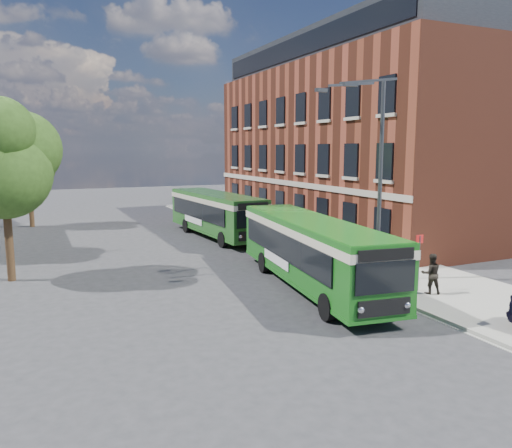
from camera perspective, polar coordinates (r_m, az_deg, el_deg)
name	(u,v)px	position (r m, az deg, el deg)	size (l,w,h in m)	color
ground	(255,284)	(22.64, -0.14, -6.90)	(120.00, 120.00, 0.00)	#2C2C2F
pavement	(303,241)	(32.68, 5.36, -1.98)	(6.00, 48.00, 0.15)	gray
kerb_line	(260,246)	(31.32, 0.50, -2.53)	(0.12, 48.00, 0.01)	beige
brick_office	(358,137)	(39.29, 11.61, 9.77)	(12.10, 26.00, 14.20)	brown
street_lamp	(374,178)	(22.61, 13.29, 5.17)	(2.96, 2.38, 9.00)	#3C3E41
bus_stop_sign	(419,259)	(21.86, 18.10, -3.83)	(0.35, 0.08, 2.52)	#3C3E41
bus_front	(312,247)	(21.86, 6.37, -2.58)	(4.06, 12.28, 3.02)	#186317
bus_rear	(216,211)	(34.44, -4.61, 1.54)	(3.30, 11.35, 3.02)	#225D1E
pedestrian_a	(376,258)	(23.56, 13.55, -3.76)	(0.70, 0.46, 1.91)	black
pedestrian_b	(431,274)	(21.73, 19.38, -5.37)	(0.81, 0.63, 1.67)	black
tree_left	(4,159)	(25.08, -26.81, 6.70)	(4.90, 4.66, 8.28)	#382214
tree_right	(29,158)	(42.29, -24.54, 6.86)	(4.66, 4.43, 7.86)	#382214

